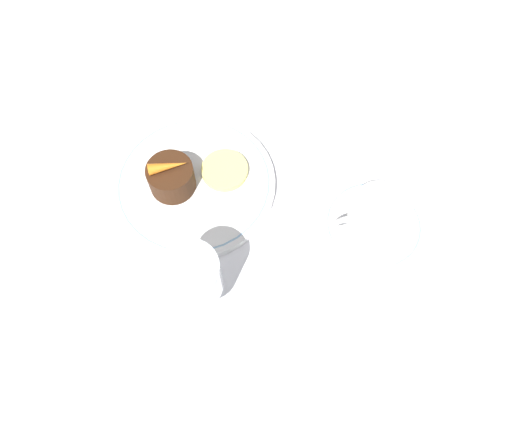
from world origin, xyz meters
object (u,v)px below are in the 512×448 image
at_px(dinner_plate, 194,184).
at_px(wine_glass, 192,279).
at_px(coffee_cup, 378,216).
at_px(dessert_cake, 171,178).
at_px(fork, 314,170).

bearing_deg(dinner_plate, wine_glass, 81.42).
xyz_separation_m(coffee_cup, wine_glass, (0.27, 0.05, 0.05)).
distance_m(dinner_plate, dessert_cake, 0.04).
height_order(coffee_cup, dessert_cake, coffee_cup).
bearing_deg(wine_glass, fork, -142.99).
relative_size(coffee_cup, fork, 0.56).
bearing_deg(wine_glass, dinner_plate, -98.58).
bearing_deg(wine_glass, dessert_cake, -88.62).
xyz_separation_m(dinner_plate, wine_glass, (0.03, 0.18, 0.08)).
height_order(dinner_plate, fork, dinner_plate).
xyz_separation_m(coffee_cup, dessert_cake, (0.28, -0.14, -0.00)).
bearing_deg(dinner_plate, coffee_cup, 151.42).
bearing_deg(dessert_cake, fork, 175.25).
height_order(dinner_plate, dessert_cake, dessert_cake).
distance_m(coffee_cup, wine_glass, 0.28).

